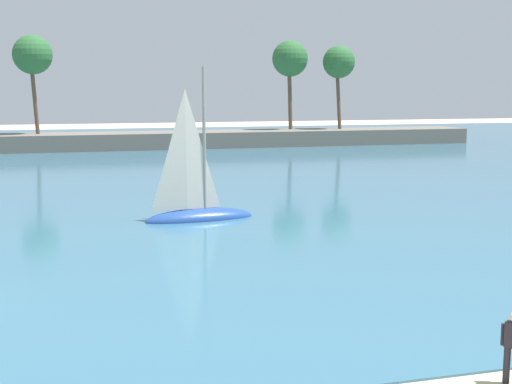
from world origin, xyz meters
name	(u,v)px	position (x,y,z in m)	size (l,w,h in m)	color
sea	(123,160)	(0.00, 60.05, 0.03)	(220.00, 103.32, 0.06)	#386B84
palm_headland	(103,119)	(-1.00, 71.89, 3.29)	(82.86, 6.61, 12.08)	slate
sailboat_mid_bay	(197,205)	(0.96, 28.78, 0.79)	(5.71, 2.27, 8.07)	#234793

